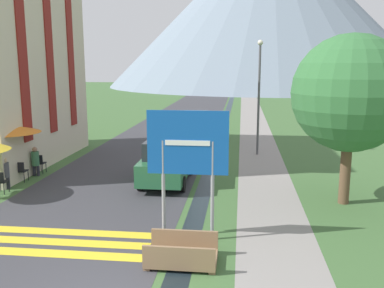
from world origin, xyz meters
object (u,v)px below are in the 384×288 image
(cafe_chair_near_left, at_px, (0,180))
(tree_by_path, at_px, (351,93))
(road_sign, at_px, (188,154))
(cafe_chair_far_left, at_px, (34,162))
(parked_car_near, at_px, (167,161))
(parked_car_far, at_px, (195,126))
(cafe_umbrella_middle_orange, at_px, (10,128))
(footbridge, at_px, (182,255))
(streetlamp, at_px, (259,89))
(cafe_chair_far_right, at_px, (39,162))
(cafe_chair_middle, at_px, (21,170))
(person_seated_near, at_px, (5,171))
(person_seated_far, at_px, (35,160))

(cafe_chair_near_left, relative_size, tree_by_path, 0.15)
(road_sign, relative_size, cafe_chair_far_left, 4.21)
(parked_car_near, height_order, parked_car_far, same)
(parked_car_near, xyz_separation_m, cafe_umbrella_middle_orange, (-6.41, -0.42, 1.27))
(footbridge, relative_size, cafe_chair_near_left, 2.00)
(footbridge, xyz_separation_m, parked_car_near, (-1.60, 7.09, 0.68))
(streetlamp, relative_size, tree_by_path, 1.03)
(road_sign, distance_m, cafe_chair_far_right, 9.92)
(cafe_chair_middle, bearing_deg, tree_by_path, -29.26)
(parked_car_near, distance_m, person_seated_near, 6.28)
(cafe_umbrella_middle_orange, relative_size, person_seated_near, 1.96)
(cafe_chair_far_left, relative_size, person_seated_near, 0.68)
(parked_car_far, relative_size, cafe_chair_near_left, 4.50)
(footbridge, height_order, parked_car_far, parked_car_far)
(cafe_chair_near_left, distance_m, cafe_chair_far_right, 3.03)
(road_sign, bearing_deg, cafe_umbrella_middle_orange, 147.09)
(parked_car_near, xyz_separation_m, cafe_chair_middle, (-5.95, -0.65, -0.40))
(cafe_chair_near_left, relative_size, streetlamp, 0.14)
(cafe_chair_far_left, height_order, person_seated_far, person_seated_far)
(cafe_chair_far_left, height_order, person_seated_near, person_seated_near)
(cafe_chair_middle, bearing_deg, cafe_chair_far_left, 72.22)
(parked_car_far, bearing_deg, tree_by_path, -61.20)
(cafe_chair_far_left, bearing_deg, cafe_chair_far_right, -17.20)
(cafe_chair_middle, distance_m, tree_by_path, 13.00)
(cafe_chair_middle, bearing_deg, footbridge, -63.95)
(cafe_umbrella_middle_orange, bearing_deg, cafe_chair_middle, -26.48)
(cafe_chair_near_left, bearing_deg, tree_by_path, 3.26)
(parked_car_near, relative_size, cafe_chair_far_left, 4.96)
(cafe_chair_far_left, distance_m, tree_by_path, 13.36)
(footbridge, bearing_deg, cafe_chair_far_left, 134.25)
(streetlamp, bearing_deg, person_seated_far, -150.02)
(cafe_chair_near_left, bearing_deg, person_seated_near, 106.92)
(parked_car_far, height_order, cafe_chair_far_left, parked_car_far)
(parked_car_far, xyz_separation_m, cafe_chair_near_left, (-5.93, -12.20, -0.39))
(cafe_chair_far_left, xyz_separation_m, person_seated_far, (0.28, -0.45, 0.19))
(footbridge, bearing_deg, road_sign, 91.63)
(cafe_chair_far_left, relative_size, tree_by_path, 0.15)
(cafe_chair_far_right, distance_m, cafe_umbrella_middle_orange, 2.12)
(footbridge, bearing_deg, cafe_umbrella_middle_orange, 140.23)
(cafe_chair_near_left, bearing_deg, streetlamp, 41.74)
(cafe_chair_near_left, relative_size, person_seated_near, 0.68)
(streetlamp, height_order, tree_by_path, streetlamp)
(cafe_chair_middle, height_order, cafe_chair_far_left, same)
(parked_car_far, bearing_deg, road_sign, -84.45)
(parked_car_far, distance_m, person_seated_near, 13.06)
(cafe_chair_near_left, height_order, cafe_umbrella_middle_orange, cafe_umbrella_middle_orange)
(road_sign, distance_m, footbridge, 2.66)
(person_seated_near, relative_size, streetlamp, 0.21)
(footbridge, distance_m, cafe_chair_far_right, 10.81)
(road_sign, relative_size, parked_car_near, 0.85)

